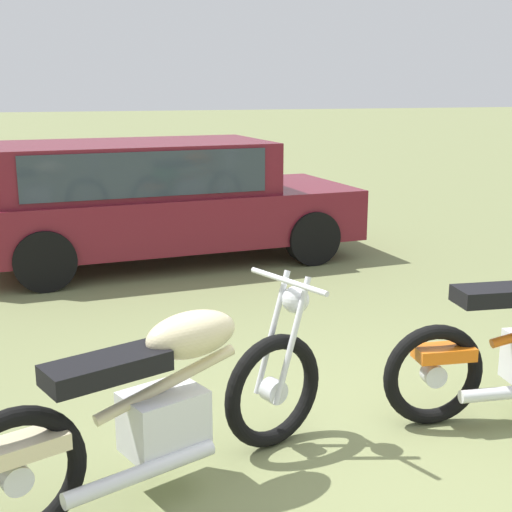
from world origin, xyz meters
name	(u,v)px	position (x,y,z in m)	size (l,w,h in m)	color
ground_plane	(377,443)	(0.00, 0.00, 0.00)	(120.00, 120.00, 0.00)	olive
motorcycle_cream	(164,403)	(-1.27, -0.06, 0.48)	(2.09, 0.99, 1.02)	black
car_burgundy	(151,192)	(-0.43, 4.85, 0.84)	(4.52, 2.09, 1.43)	maroon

